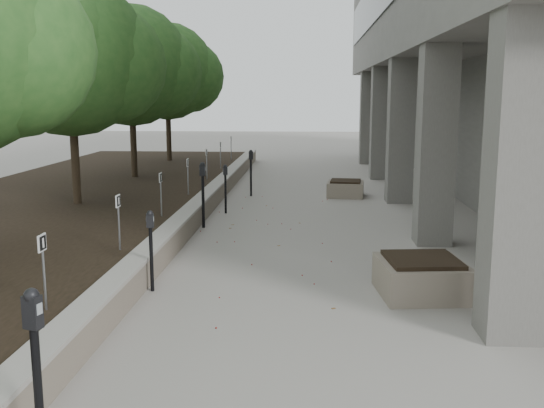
% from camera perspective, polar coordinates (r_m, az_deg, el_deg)
% --- Properties ---
extents(ground, '(90.00, 90.00, 0.00)m').
position_cam_1_polar(ground, '(7.32, -3.85, -14.34)').
color(ground, gray).
rests_on(ground, ground).
extents(retaining_wall, '(0.39, 26.00, 0.50)m').
position_cam_1_polar(retaining_wall, '(16.09, -6.20, 0.06)').
color(retaining_wall, gray).
rests_on(retaining_wall, ground).
extents(planting_bed, '(7.00, 26.00, 0.40)m').
position_cam_1_polar(planting_bed, '(17.10, -18.43, 0.03)').
color(planting_bed, black).
rests_on(planting_bed, ground).
extents(crabapple_tree_3, '(4.60, 4.00, 5.44)m').
position_cam_1_polar(crabapple_tree_3, '(15.68, -17.99, 9.92)').
color(crabapple_tree_3, '#295922').
rests_on(crabapple_tree_3, planting_bed).
extents(crabapple_tree_4, '(4.60, 4.00, 5.44)m').
position_cam_1_polar(crabapple_tree_4, '(20.42, -12.81, 10.07)').
color(crabapple_tree_4, '#295922').
rests_on(crabapple_tree_4, planting_bed).
extents(crabapple_tree_5, '(4.60, 4.00, 5.44)m').
position_cam_1_polar(crabapple_tree_5, '(25.26, -9.60, 10.13)').
color(crabapple_tree_5, '#295922').
rests_on(crabapple_tree_5, planting_bed).
extents(parking_sign_2, '(0.04, 0.22, 0.96)m').
position_cam_1_polar(parking_sign_2, '(8.10, -20.26, -5.93)').
color(parking_sign_2, black).
rests_on(parking_sign_2, planting_bed).
extents(parking_sign_3, '(0.04, 0.22, 0.96)m').
position_cam_1_polar(parking_sign_3, '(10.83, -13.92, -1.67)').
color(parking_sign_3, black).
rests_on(parking_sign_3, planting_bed).
extents(parking_sign_4, '(0.04, 0.22, 0.96)m').
position_cam_1_polar(parking_sign_4, '(13.68, -10.18, 0.87)').
color(parking_sign_4, black).
rests_on(parking_sign_4, planting_bed).
extents(parking_sign_5, '(0.04, 0.22, 0.96)m').
position_cam_1_polar(parking_sign_5, '(16.57, -7.74, 2.52)').
color(parking_sign_5, black).
rests_on(parking_sign_5, planting_bed).
extents(parking_sign_6, '(0.04, 0.22, 0.96)m').
position_cam_1_polar(parking_sign_6, '(19.50, -6.03, 3.68)').
color(parking_sign_6, black).
rests_on(parking_sign_6, planting_bed).
extents(parking_sign_7, '(0.04, 0.22, 0.96)m').
position_cam_1_polar(parking_sign_7, '(22.45, -4.76, 4.53)').
color(parking_sign_7, black).
rests_on(parking_sign_7, planting_bed).
extents(parking_sign_8, '(0.04, 0.22, 0.96)m').
position_cam_1_polar(parking_sign_8, '(25.41, -3.79, 5.18)').
color(parking_sign_8, black).
rests_on(parking_sign_8, planting_bed).
extents(parking_meter_1, '(0.18, 0.15, 1.56)m').
position_cam_1_polar(parking_meter_1, '(5.41, -20.77, -15.14)').
color(parking_meter_1, black).
rests_on(parking_meter_1, ground).
extents(parking_meter_2, '(0.14, 0.10, 1.28)m').
position_cam_1_polar(parking_meter_2, '(9.75, -11.06, -4.28)').
color(parking_meter_2, black).
rests_on(parking_meter_2, ground).
extents(parking_meter_3, '(0.15, 0.11, 1.52)m').
position_cam_1_polar(parking_meter_3, '(14.20, -6.37, 0.82)').
color(parking_meter_3, black).
rests_on(parking_meter_3, ground).
extents(parking_meter_4, '(0.14, 0.12, 1.27)m').
position_cam_1_polar(parking_meter_4, '(15.92, -4.30, 1.39)').
color(parking_meter_4, black).
rests_on(parking_meter_4, ground).
extents(parking_meter_5, '(0.16, 0.14, 1.40)m').
position_cam_1_polar(parking_meter_5, '(18.61, -1.95, 2.87)').
color(parking_meter_5, black).
rests_on(parking_meter_5, ground).
extents(planter_front, '(1.39, 1.39, 0.59)m').
position_cam_1_polar(planter_front, '(9.76, 13.60, -6.48)').
color(planter_front, gray).
rests_on(planter_front, ground).
extents(planter_back, '(1.16, 1.16, 0.49)m').
position_cam_1_polar(planter_back, '(18.71, 6.78, 1.45)').
color(planter_back, gray).
rests_on(planter_back, ground).
extents(berry_scatter, '(3.30, 14.10, 0.02)m').
position_cam_1_polar(berry_scatter, '(12.04, -1.27, -4.44)').
color(berry_scatter, maroon).
rests_on(berry_scatter, ground).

